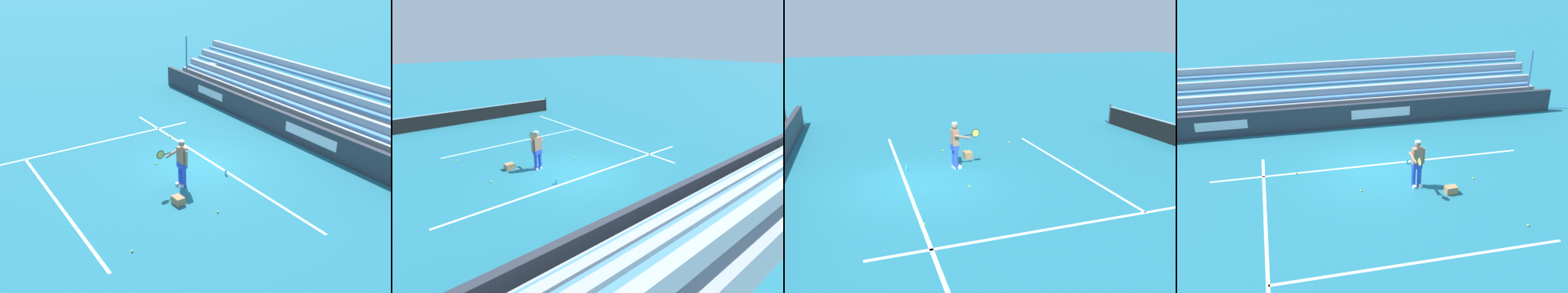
% 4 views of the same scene
% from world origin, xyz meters
% --- Properties ---
extents(ground_plane, '(160.00, 160.00, 0.00)m').
position_xyz_m(ground_plane, '(0.00, 0.00, 0.00)').
color(ground_plane, '#1E6B7F').
extents(court_baseline_white, '(12.00, 0.10, 0.01)m').
position_xyz_m(court_baseline_white, '(0.00, -0.50, 0.00)').
color(court_baseline_white, white).
rests_on(court_baseline_white, ground).
extents(court_sideline_white, '(0.10, 12.00, 0.01)m').
position_xyz_m(court_sideline_white, '(4.11, 4.00, 0.00)').
color(court_sideline_white, white).
rests_on(court_sideline_white, ground).
extents(court_service_line_white, '(8.22, 0.10, 0.01)m').
position_xyz_m(court_service_line_white, '(0.00, 5.50, 0.00)').
color(court_service_line_white, white).
rests_on(court_service_line_white, ground).
extents(tennis_player, '(0.59, 1.03, 1.71)m').
position_xyz_m(tennis_player, '(-1.10, 1.46, 0.89)').
color(tennis_player, blue).
rests_on(tennis_player, ground).
extents(ball_box_cardboard, '(0.42, 0.32, 0.26)m').
position_xyz_m(ball_box_cardboard, '(-2.10, 2.21, 0.13)').
color(ball_box_cardboard, '#A87F51').
rests_on(ball_box_cardboard, ground).
extents(tennis_ball_far_right, '(0.07, 0.07, 0.07)m').
position_xyz_m(tennis_ball_far_right, '(2.92, -0.45, 0.03)').
color(tennis_ball_far_right, '#CCE533').
rests_on(tennis_ball_far_right, ground).
extents(tennis_ball_stray_back, '(0.07, 0.07, 0.07)m').
position_xyz_m(tennis_ball_stray_back, '(-3.61, 4.62, 0.03)').
color(tennis_ball_stray_back, '#CCE533').
rests_on(tennis_ball_stray_back, ground).
extents(tennis_ball_near_player, '(0.07, 0.07, 0.07)m').
position_xyz_m(tennis_ball_near_player, '(-3.27, 1.46, 0.03)').
color(tennis_ball_near_player, '#CCE533').
rests_on(tennis_ball_near_player, ground).
extents(tennis_ball_far_left, '(0.07, 0.07, 0.07)m').
position_xyz_m(tennis_ball_far_left, '(0.86, 1.39, 0.03)').
color(tennis_ball_far_left, '#CCE533').
rests_on(tennis_ball_far_left, ground).
extents(water_bottle, '(0.07, 0.07, 0.22)m').
position_xyz_m(water_bottle, '(-1.32, -0.32, 0.11)').
color(water_bottle, '#33B2E5').
rests_on(water_bottle, ground).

